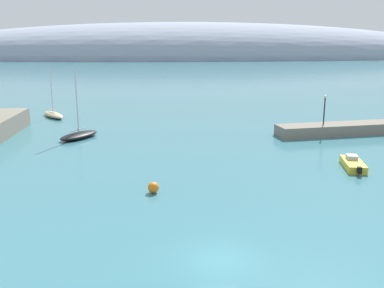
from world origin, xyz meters
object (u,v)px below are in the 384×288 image
Objects in this scene: motorboat_yellow_foreground at (353,164)px; sailboat_black_near_shore at (79,134)px; harbor_lamp_post at (325,106)px; sailboat_sand_mid_mooring at (53,114)px; mooring_buoy_orange at (153,188)px.

sailboat_black_near_shore is at bearing 74.18° from motorboat_yellow_foreground.
sailboat_sand_mid_mooring is at bearing 157.84° from harbor_lamp_post.
sailboat_black_near_shore is 30.41m from harbor_lamp_post.
sailboat_black_near_shore is at bearing 115.35° from mooring_buoy_orange.
motorboat_yellow_foreground is at bearing 17.21° from sailboat_sand_mid_mooring.
motorboat_yellow_foreground is (28.01, -14.23, -0.10)m from sailboat_black_near_shore.
harbor_lamp_post is (2.23, 14.06, 3.29)m from motorboat_yellow_foreground.
sailboat_black_near_shore is 9.47× the size of mooring_buoy_orange.
harbor_lamp_post is at bearing 2.11° from motorboat_yellow_foreground.
motorboat_yellow_foreground is 19.44m from mooring_buoy_orange.
sailboat_sand_mid_mooring is 1.52× the size of motorboat_yellow_foreground.
sailboat_black_near_shore is at bearing 179.67° from harbor_lamp_post.
sailboat_black_near_shore is 16.19m from sailboat_sand_mid_mooring.
motorboat_yellow_foreground is 14.61m from harbor_lamp_post.
sailboat_black_near_shore is 21.92m from mooring_buoy_orange.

